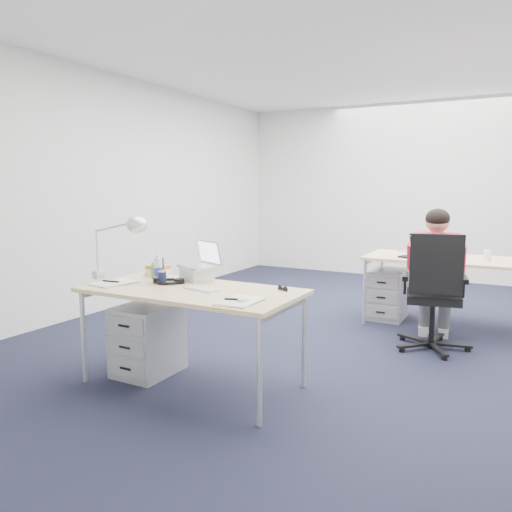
{
  "coord_description": "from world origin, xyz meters",
  "views": [
    {
      "loc": [
        1.39,
        -4.73,
        1.47
      ],
      "look_at": [
        -0.72,
        -0.8,
        0.85
      ],
      "focal_mm": 35.0,
      "sensor_mm": 36.0,
      "label": 1
    }
  ],
  "objects_px": {
    "drawer_pedestal_near": "(148,339)",
    "can_koozie": "(162,277)",
    "desk_far": "(445,262)",
    "desk_lamp": "(112,246)",
    "book_stack": "(158,271)",
    "headphones": "(169,281)",
    "water_bottle": "(158,268)",
    "computer_mouse": "(243,300)",
    "bear_figurine": "(154,270)",
    "cordless_phone": "(161,267)",
    "far_cup": "(487,256)",
    "drawer_pedestal_far": "(387,294)",
    "dark_laptop": "(419,246)",
    "sunglasses": "(283,289)",
    "office_chair": "(432,317)",
    "seated_person": "(435,277)",
    "silver_laptop": "(197,261)",
    "wireless_keyboard": "(202,289)",
    "desk_near": "(192,295)"
  },
  "relations": [
    {
      "from": "can_koozie",
      "to": "bear_figurine",
      "type": "relative_size",
      "value": 0.78
    },
    {
      "from": "silver_laptop",
      "to": "cordless_phone",
      "type": "relative_size",
      "value": 1.93
    },
    {
      "from": "far_cup",
      "to": "headphones",
      "type": "bearing_deg",
      "value": -130.41
    },
    {
      "from": "headphones",
      "to": "desk_lamp",
      "type": "xyz_separation_m",
      "value": [
        -0.47,
        -0.11,
        0.25
      ]
    },
    {
      "from": "cordless_phone",
      "to": "sunglasses",
      "type": "xyz_separation_m",
      "value": [
        1.12,
        -0.01,
        -0.07
      ]
    },
    {
      "from": "drawer_pedestal_far",
      "to": "can_koozie",
      "type": "bearing_deg",
      "value": -113.41
    },
    {
      "from": "computer_mouse",
      "to": "desk_lamp",
      "type": "distance_m",
      "value": 1.34
    },
    {
      "from": "can_koozie",
      "to": "book_stack",
      "type": "xyz_separation_m",
      "value": [
        -0.26,
        0.27,
        -0.01
      ]
    },
    {
      "from": "drawer_pedestal_near",
      "to": "cordless_phone",
      "type": "relative_size",
      "value": 3.43
    },
    {
      "from": "seated_person",
      "to": "can_koozie",
      "type": "xyz_separation_m",
      "value": [
        -1.73,
        -1.82,
        0.14
      ]
    },
    {
      "from": "office_chair",
      "to": "seated_person",
      "type": "bearing_deg",
      "value": 84.87
    },
    {
      "from": "desk_lamp",
      "to": "sunglasses",
      "type": "bearing_deg",
      "value": 33.59
    },
    {
      "from": "wireless_keyboard",
      "to": "cordless_phone",
      "type": "relative_size",
      "value": 1.75
    },
    {
      "from": "bear_figurine",
      "to": "book_stack",
      "type": "relative_size",
      "value": 0.73
    },
    {
      "from": "wireless_keyboard",
      "to": "dark_laptop",
      "type": "xyz_separation_m",
      "value": [
        1.08,
        2.42,
        0.12
      ]
    },
    {
      "from": "seated_person",
      "to": "desk_lamp",
      "type": "relative_size",
      "value": 2.33
    },
    {
      "from": "computer_mouse",
      "to": "bear_figurine",
      "type": "bearing_deg",
      "value": 171.95
    },
    {
      "from": "desk_near",
      "to": "desk_lamp",
      "type": "xyz_separation_m",
      "value": [
        -0.75,
        -0.02,
        0.32
      ]
    },
    {
      "from": "bear_figurine",
      "to": "far_cup",
      "type": "bearing_deg",
      "value": 38.96
    },
    {
      "from": "drawer_pedestal_near",
      "to": "water_bottle",
      "type": "bearing_deg",
      "value": 42.81
    },
    {
      "from": "desk_near",
      "to": "silver_laptop",
      "type": "xyz_separation_m",
      "value": [
        -0.15,
        0.29,
        0.2
      ]
    },
    {
      "from": "drawer_pedestal_near",
      "to": "can_koozie",
      "type": "bearing_deg",
      "value": 11.41
    },
    {
      "from": "computer_mouse",
      "to": "cordless_phone",
      "type": "distance_m",
      "value": 1.15
    },
    {
      "from": "desk_far",
      "to": "desk_lamp",
      "type": "relative_size",
      "value": 2.94
    },
    {
      "from": "headphones",
      "to": "sunglasses",
      "type": "distance_m",
      "value": 0.91
    },
    {
      "from": "wireless_keyboard",
      "to": "far_cup",
      "type": "height_order",
      "value": "far_cup"
    },
    {
      "from": "cordless_phone",
      "to": "far_cup",
      "type": "bearing_deg",
      "value": 43.57
    },
    {
      "from": "silver_laptop",
      "to": "headphones",
      "type": "relative_size",
      "value": 1.23
    },
    {
      "from": "office_chair",
      "to": "drawer_pedestal_far",
      "type": "relative_size",
      "value": 1.95
    },
    {
      "from": "drawer_pedestal_far",
      "to": "dark_laptop",
      "type": "bearing_deg",
      "value": -27.63
    },
    {
      "from": "can_koozie",
      "to": "far_cup",
      "type": "bearing_deg",
      "value": 49.67
    },
    {
      "from": "desk_far",
      "to": "headphones",
      "type": "height_order",
      "value": "headphones"
    },
    {
      "from": "drawer_pedestal_near",
      "to": "drawer_pedestal_far",
      "type": "relative_size",
      "value": 1.0
    },
    {
      "from": "silver_laptop",
      "to": "book_stack",
      "type": "bearing_deg",
      "value": -162.5
    },
    {
      "from": "seated_person",
      "to": "drawer_pedestal_far",
      "type": "height_order",
      "value": "seated_person"
    },
    {
      "from": "computer_mouse",
      "to": "bear_figurine",
      "type": "distance_m",
      "value": 1.13
    },
    {
      "from": "office_chair",
      "to": "seated_person",
      "type": "relative_size",
      "value": 0.85
    },
    {
      "from": "headphones",
      "to": "water_bottle",
      "type": "bearing_deg",
      "value": 163.72
    },
    {
      "from": "headphones",
      "to": "water_bottle",
      "type": "height_order",
      "value": "water_bottle"
    },
    {
      "from": "drawer_pedestal_near",
      "to": "cordless_phone",
      "type": "height_order",
      "value": "cordless_phone"
    },
    {
      "from": "can_koozie",
      "to": "drawer_pedestal_near",
      "type": "bearing_deg",
      "value": -168.59
    },
    {
      "from": "seated_person",
      "to": "computer_mouse",
      "type": "xyz_separation_m",
      "value": [
        -0.87,
        -2.07,
        0.11
      ]
    },
    {
      "from": "bear_figurine",
      "to": "headphones",
      "type": "bearing_deg",
      "value": -31.51
    },
    {
      "from": "seated_person",
      "to": "cordless_phone",
      "type": "relative_size",
      "value": 7.9
    },
    {
      "from": "desk_far",
      "to": "drawer_pedestal_near",
      "type": "distance_m",
      "value": 3.19
    },
    {
      "from": "drawer_pedestal_near",
      "to": "bear_figurine",
      "type": "bearing_deg",
      "value": 109.86
    },
    {
      "from": "dark_laptop",
      "to": "bear_figurine",
      "type": "bearing_deg",
      "value": -107.75
    },
    {
      "from": "desk_far",
      "to": "sunglasses",
      "type": "height_order",
      "value": "sunglasses"
    },
    {
      "from": "silver_laptop",
      "to": "wireless_keyboard",
      "type": "xyz_separation_m",
      "value": [
        0.24,
        -0.28,
        -0.15
      ]
    },
    {
      "from": "headphones",
      "to": "can_koozie",
      "type": "distance_m",
      "value": 0.06
    }
  ]
}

